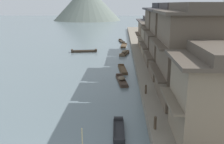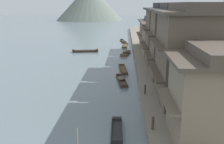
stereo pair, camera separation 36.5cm
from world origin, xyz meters
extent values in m
cube|color=slate|center=(15.00, 30.00, 0.44)|extent=(18.00, 110.00, 0.87)
cube|color=#33281E|center=(3.88, 51.86, 0.13)|extent=(1.69, 5.15, 0.26)
cube|color=#33281E|center=(3.46, 54.21, 0.38)|extent=(0.77, 0.48, 0.24)
cube|color=#33281E|center=(4.31, 49.50, 0.38)|extent=(0.77, 0.48, 0.24)
cube|color=#33281E|center=(3.53, 51.79, 0.30)|extent=(0.89, 4.53, 0.08)
cube|color=#33281E|center=(4.24, 51.92, 0.30)|extent=(0.89, 4.53, 0.08)
cube|color=brown|center=(4.45, 35.59, 0.14)|extent=(2.06, 4.24, 0.28)
cube|color=brown|center=(4.90, 37.43, 0.41)|extent=(1.06, 0.59, 0.25)
cube|color=brown|center=(3.99, 33.75, 0.41)|extent=(1.06, 0.59, 0.25)
cube|color=brown|center=(3.94, 35.71, 0.32)|extent=(0.94, 3.51, 0.08)
cube|color=brown|center=(4.95, 35.47, 0.32)|extent=(0.94, 3.51, 0.08)
ellipsoid|color=brown|center=(4.45, 35.59, 0.56)|extent=(1.31, 1.61, 0.55)
cube|color=#33281E|center=(-3.70, 37.76, 0.15)|extent=(5.25, 1.94, 0.30)
cube|color=#33281E|center=(-6.09, 37.36, 0.43)|extent=(0.52, 1.03, 0.27)
cube|color=#33281E|center=(-1.31, 38.17, 0.43)|extent=(0.52, 1.03, 0.27)
cube|color=#33281E|center=(-3.62, 37.26, 0.34)|extent=(4.59, 0.86, 0.08)
cube|color=#33281E|center=(-3.78, 38.26, 0.34)|extent=(4.59, 0.86, 0.08)
cube|color=brown|center=(4.09, 23.57, 0.11)|extent=(1.50, 5.24, 0.22)
cube|color=brown|center=(3.83, 25.99, 0.32)|extent=(0.89, 0.45, 0.20)
cube|color=brown|center=(4.34, 21.15, 0.32)|extent=(0.89, 0.45, 0.20)
cube|color=brown|center=(3.65, 23.52, 0.26)|extent=(0.57, 4.65, 0.08)
cube|color=brown|center=(4.52, 23.61, 0.26)|extent=(0.57, 4.65, 0.08)
cube|color=brown|center=(4.41, 45.32, 0.11)|extent=(1.50, 5.55, 0.21)
cube|color=brown|center=(4.59, 47.90, 0.30)|extent=(1.03, 0.43, 0.19)
cube|color=brown|center=(4.23, 42.73, 0.30)|extent=(1.03, 0.43, 0.19)
cube|color=brown|center=(3.89, 45.35, 0.25)|extent=(0.43, 4.98, 0.08)
cube|color=brown|center=(4.93, 45.28, 0.25)|extent=(0.43, 4.98, 0.08)
cube|color=#232326|center=(3.77, 5.10, 0.12)|extent=(0.95, 3.72, 0.25)
cube|color=#232326|center=(3.72, 6.80, 0.36)|extent=(0.77, 0.38, 0.22)
cube|color=#232326|center=(3.82, 3.40, 0.36)|extent=(0.77, 0.38, 0.22)
cube|color=#232326|center=(3.39, 5.09, 0.29)|extent=(0.17, 3.20, 0.08)
cube|color=#232326|center=(4.15, 5.11, 0.29)|extent=(0.17, 3.20, 0.08)
cube|color=#423328|center=(3.96, 18.00, 0.12)|extent=(1.64, 4.92, 0.23)
cube|color=#423328|center=(3.63, 20.24, 0.34)|extent=(0.90, 0.48, 0.21)
cube|color=#423328|center=(4.28, 15.76, 0.34)|extent=(0.90, 0.48, 0.21)
cube|color=#423328|center=(3.52, 17.94, 0.27)|extent=(0.70, 4.30, 0.08)
cube|color=#423328|center=(4.39, 18.06, 0.27)|extent=(0.70, 4.30, 0.08)
ellipsoid|color=brown|center=(3.96, 18.00, 0.47)|extent=(1.03, 1.32, 0.47)
cube|color=#7F705B|center=(10.23, 3.19, 3.47)|extent=(5.46, 4.75, 5.20)
cube|color=brown|center=(7.15, 3.19, 3.47)|extent=(0.70, 4.75, 0.16)
cube|color=#4C4238|center=(10.23, 3.19, 6.19)|extent=(6.36, 5.65, 0.24)
cube|color=brown|center=(10.29, 10.28, 4.77)|extent=(5.58, 6.94, 7.80)
cube|color=#4D4135|center=(7.15, 10.28, 3.47)|extent=(0.70, 6.94, 0.16)
cube|color=#4D4135|center=(7.15, 10.28, 6.07)|extent=(0.70, 6.94, 0.16)
cube|color=#4C4238|center=(10.29, 10.28, 8.79)|extent=(6.48, 7.84, 0.24)
cube|color=#4C4238|center=(10.29, 10.28, 9.26)|extent=(3.35, 7.84, 0.70)
cube|color=brown|center=(10.23, 17.82, 4.77)|extent=(5.46, 5.19, 7.80)
cube|color=#4D4135|center=(7.15, 17.82, 3.47)|extent=(0.70, 5.19, 0.16)
cube|color=#4D4135|center=(7.15, 17.82, 6.07)|extent=(0.70, 5.19, 0.16)
cube|color=#3D3838|center=(10.23, 17.82, 8.79)|extent=(6.36, 6.09, 0.24)
cube|color=#3D3838|center=(10.23, 17.82, 9.26)|extent=(3.27, 6.09, 0.70)
cube|color=brown|center=(10.13, 24.91, 4.77)|extent=(5.27, 5.87, 7.80)
cube|color=#4D4135|center=(7.15, 24.91, 3.47)|extent=(0.70, 5.87, 0.16)
cube|color=#4D4135|center=(7.15, 24.91, 6.07)|extent=(0.70, 5.87, 0.16)
cube|color=#2D2D33|center=(10.13, 24.91, 8.79)|extent=(6.17, 6.77, 0.24)
cube|color=#2D2D33|center=(10.13, 24.91, 9.26)|extent=(3.16, 6.77, 0.70)
cube|color=#7F705B|center=(10.32, 32.15, 3.47)|extent=(5.65, 6.46, 5.20)
cube|color=brown|center=(7.15, 32.15, 3.47)|extent=(0.70, 6.46, 0.16)
cube|color=#4C4238|center=(10.32, 32.15, 6.19)|extent=(6.55, 7.36, 0.24)
cube|color=#4C4238|center=(10.32, 32.15, 6.66)|extent=(3.39, 7.36, 0.70)
cube|color=#75604C|center=(9.96, 40.32, 3.47)|extent=(4.92, 6.77, 5.20)
cube|color=brown|center=(7.15, 40.32, 3.47)|extent=(0.70, 6.77, 0.16)
cube|color=#3D3838|center=(9.96, 40.32, 6.19)|extent=(5.82, 7.67, 0.24)
cube|color=#3D3838|center=(9.96, 40.32, 6.66)|extent=(2.95, 7.67, 0.70)
cylinder|color=#473828|center=(6.35, 4.19, 1.34)|extent=(0.20, 0.20, 0.93)
cylinder|color=#473828|center=(6.35, 11.48, 1.32)|extent=(0.20, 0.20, 0.89)
cone|color=slate|center=(-16.54, 138.80, 10.08)|extent=(39.07, 39.07, 20.16)
camera|label=1|loc=(3.93, -12.15, 9.50)|focal=40.32mm
camera|label=2|loc=(4.30, -12.14, 9.50)|focal=40.32mm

